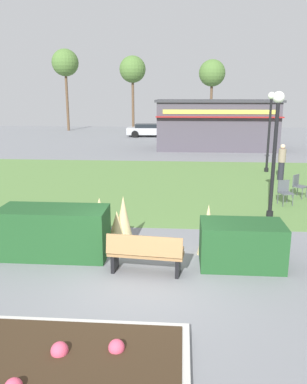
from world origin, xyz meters
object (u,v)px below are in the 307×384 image
lamppost_mid (275,140)px  tree_left_bg (133,70)px  park_bench (145,254)px  cafe_chair_east (298,184)px  trash_bin (25,238)px  food_kiosk (216,124)px  tree_center_bg (65,63)px  tree_right_bg (212,74)px  person_strolling (282,162)px  cafe_chair_west (285,190)px  lamppost_far (270,122)px  parked_car_west_slot (149,130)px

lamppost_mid → tree_left_bg: tree_left_bg is taller
park_bench → cafe_chair_east: park_bench is taller
trash_bin → food_kiosk: food_kiosk is taller
tree_left_bg → tree_center_bg: tree_center_bg is taller
food_kiosk → tree_right_bg: (0.59, 14.63, 4.22)m
food_kiosk → tree_left_bg: size_ratio=1.11×
cafe_chair_east → person_strolling: size_ratio=0.53×
cafe_chair_west → cafe_chair_east: 1.32m
person_strolling → tree_left_bg: 27.31m
cafe_chair_west → lamppost_far: bearing=84.2°
lamppost_far → tree_right_bg: (-1.38, 23.19, 3.44)m
food_kiosk → cafe_chair_west: bearing=-84.8°
person_strolling → tree_center_bg: bearing=-150.3°
parked_car_west_slot → tree_right_bg: size_ratio=0.57×
cafe_chair_west → tree_left_bg: (-9.19, 29.03, 5.84)m
tree_right_bg → parked_car_west_slot: bearing=-132.0°
trash_bin → person_strolling: person_strolling is taller
cafe_chair_east → tree_left_bg: tree_left_bg is taller
park_bench → tree_left_bg: bearing=97.6°
parked_car_west_slot → cafe_chair_west: bearing=-73.1°
lamppost_mid → trash_bin: 7.99m
lamppost_mid → lamppost_far: same height
person_strolling → tree_center_bg: tree_center_bg is taller
lamppost_far → tree_center_bg: bearing=127.5°
parked_car_west_slot → trash_bin: bearing=-91.6°
parked_car_west_slot → tree_right_bg: tree_right_bg is taller
food_kiosk → cafe_chair_west: size_ratio=9.76×
tree_left_bg → lamppost_far: bearing=-66.7°
person_strolling → parked_car_west_slot: bearing=-163.0°
food_kiosk → cafe_chair_west: (1.34, -14.78, -1.24)m
park_bench → parked_car_west_slot: bearing=94.7°
food_kiosk → cafe_chair_east: food_kiosk is taller
tree_left_bg → food_kiosk: bearing=-61.1°
park_bench → lamppost_far: (5.16, 12.24, 2.06)m
cafe_chair_west → person_strolling: 4.36m
lamppost_far → cafe_chair_west: (-0.63, -6.22, -2.02)m
lamppost_far → person_strolling: bearing=-82.7°
tree_center_bg → trash_bin: bearing=-75.6°
park_bench → trash_bin: park_bench is taller
park_bench → cafe_chair_west: park_bench is taller
tree_center_bg → lamppost_mid: bearing=-62.7°
lamppost_far → tree_left_bg: 25.13m
tree_left_bg → tree_center_bg: (-7.02, -0.87, 0.64)m
park_bench → person_strolling: 11.62m
trash_bin → tree_right_bg: bearing=78.7°
food_kiosk → tree_center_bg: size_ratio=1.02×
person_strolling → trash_bin: bearing=-48.3°
cafe_chair_west → tree_left_bg: 31.01m
lamppost_mid → cafe_chair_east: size_ratio=4.53×
tree_center_bg → cafe_chair_east: bearing=-57.9°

